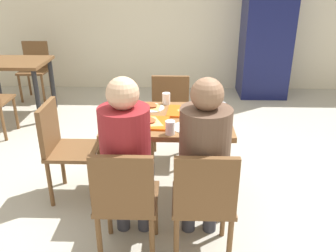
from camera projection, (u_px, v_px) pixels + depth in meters
The scene contains 24 objects.
ground_plane at pixel (168, 196), 3.14m from camera, with size 10.00×10.00×0.02m, color #B2AD9E.
back_wall at pixel (174, 0), 5.51m from camera, with size 10.00×0.10×2.80m, color beige.
main_table at pixel (168, 131), 2.89m from camera, with size 0.99×0.74×0.74m.
chair_near_left at pixel (125, 198), 2.26m from camera, with size 0.40×0.40×0.85m.
chair_near_right at pixel (204, 199), 2.24m from camera, with size 0.40×0.40×0.85m.
chair_far_side at pixel (170, 112), 3.63m from camera, with size 0.40×0.40×0.85m.
chair_left_end at pixel (62, 144), 2.96m from camera, with size 0.40×0.40×0.85m.
person_in_red at pixel (127, 153), 2.29m from camera, with size 0.32×0.42×1.26m.
person_in_brown_jacket at pixel (204, 154), 2.27m from camera, with size 0.32×0.42×1.26m.
tray_red_near at pixel (145, 123), 2.72m from camera, with size 0.36×0.26×0.02m, color #D85914.
tray_red_far at pixel (189, 112), 2.93m from camera, with size 0.36×0.26×0.02m, color #D85914.
paper_plate_center at pixel (151, 108), 3.03m from camera, with size 0.22×0.22×0.01m, color white.
paper_plate_near_edge at pixel (187, 127), 2.65m from camera, with size 0.22×0.22×0.01m, color white.
pizza_slice_a at pixel (146, 120), 2.72m from camera, with size 0.28×0.26×0.02m.
pizza_slice_b at pixel (191, 111), 2.91m from camera, with size 0.22×0.21×0.02m.
pizza_slice_c at pixel (151, 105), 3.04m from camera, with size 0.22×0.24×0.02m.
plastic_cup_a at pixel (166, 99), 3.11m from camera, with size 0.07×0.07×0.10m, color white.
plastic_cup_b at pixel (170, 128), 2.53m from camera, with size 0.07×0.07×0.10m, color white.
soda_can at pixel (221, 110), 2.82m from camera, with size 0.07×0.07×0.12m, color #B7BCC6.
condiment_bottle at pixel (131, 99), 3.00m from camera, with size 0.06×0.06×0.16m, color orange.
foil_bundle at pixel (115, 112), 2.81m from camera, with size 0.10×0.10×0.10m, color silver.
drink_fridge at pixel (266, 34), 5.33m from camera, with size 0.70×0.60×1.90m, color #14194C.
background_table at pixel (13, 70), 4.66m from camera, with size 0.90×0.70×0.74m.
background_chair_far at pixel (35, 66), 5.38m from camera, with size 0.40×0.40×0.85m.
Camera 1 is at (0.08, -2.63, 1.82)m, focal length 38.11 mm.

